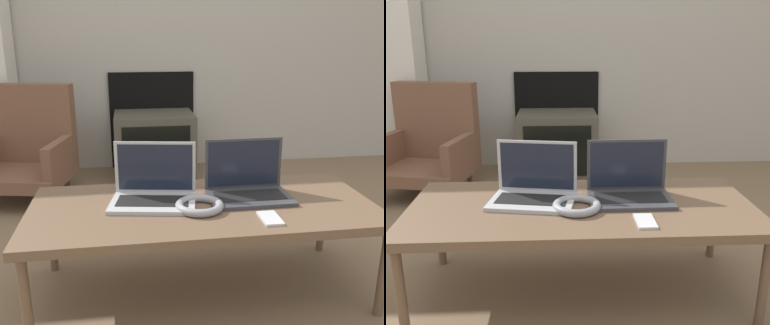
% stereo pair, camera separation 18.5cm
% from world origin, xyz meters
% --- Properties ---
extents(ground_plane, '(14.00, 14.00, 0.00)m').
position_xyz_m(ground_plane, '(0.00, 0.00, 0.00)').
color(ground_plane, '#7A6047').
extents(wall_back, '(7.00, 0.08, 2.60)m').
position_xyz_m(wall_back, '(-0.00, 2.12, 1.29)').
color(wall_back, '#ADA89E').
rests_on(wall_back, ground_plane).
extents(table, '(1.38, 0.61, 0.40)m').
position_xyz_m(table, '(0.00, 0.21, 0.37)').
color(table, brown).
rests_on(table, ground_plane).
extents(laptop_left, '(0.37, 0.28, 0.23)m').
position_xyz_m(laptop_left, '(-0.19, 0.27, 0.45)').
color(laptop_left, '#B2B2B7').
rests_on(laptop_left, table).
extents(laptop_right, '(0.34, 0.23, 0.23)m').
position_xyz_m(laptop_right, '(0.20, 0.27, 0.45)').
color(laptop_right, '#38383D').
rests_on(laptop_right, table).
extents(headphones, '(0.19, 0.19, 0.03)m').
position_xyz_m(headphones, '(-0.02, 0.16, 0.41)').
color(headphones, gray).
rests_on(headphones, table).
extents(phone, '(0.07, 0.12, 0.01)m').
position_xyz_m(phone, '(0.22, 0.03, 0.40)').
color(phone, silver).
rests_on(phone, table).
extents(tv, '(0.59, 0.47, 0.48)m').
position_xyz_m(tv, '(-0.09, 1.84, 0.24)').
color(tv, '#4C473D').
rests_on(tv, ground_plane).
extents(armchair, '(0.68, 0.64, 0.74)m').
position_xyz_m(armchair, '(-0.96, 1.51, 0.33)').
color(armchair, brown).
rests_on(armchair, ground_plane).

